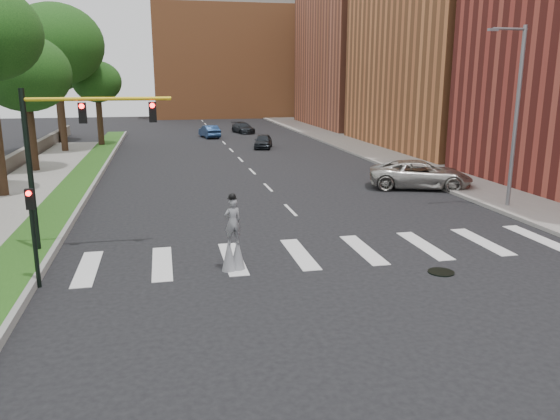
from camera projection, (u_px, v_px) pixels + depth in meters
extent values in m
plane|color=black|center=(340.00, 260.00, 20.13)|extent=(160.00, 160.00, 0.00)
cube|color=#1E4914|center=(84.00, 176.00, 36.74)|extent=(2.00, 60.00, 0.25)
cube|color=gray|center=(100.00, 175.00, 36.95)|extent=(0.20, 60.00, 0.28)
cube|color=gray|center=(388.00, 156.00, 46.41)|extent=(5.00, 90.00, 0.18)
cube|color=#5F5A51|center=(3.00, 167.00, 37.42)|extent=(0.50, 56.00, 1.10)
cylinder|color=black|center=(441.00, 272.00, 18.84)|extent=(0.90, 0.90, 0.04)
cube|color=#C26F3D|center=(469.00, 17.00, 50.28)|extent=(16.00, 22.00, 24.00)
cube|color=#AD5B3F|center=(371.00, 51.00, 73.55)|extent=(16.00, 22.00, 20.00)
cube|color=#C26F3D|center=(231.00, 63.00, 93.31)|extent=(26.00, 14.00, 18.00)
cylinder|color=slate|center=(516.00, 120.00, 27.01)|extent=(0.20, 0.20, 9.00)
cylinder|color=slate|center=(510.00, 29.00, 25.83)|extent=(1.80, 0.12, 0.12)
cube|color=slate|center=(493.00, 30.00, 25.66)|extent=(0.50, 0.18, 0.12)
cylinder|color=black|center=(30.00, 174.00, 19.99)|extent=(0.20, 0.20, 6.20)
cylinder|color=gold|center=(99.00, 99.00, 19.89)|extent=(5.20, 0.14, 0.14)
cube|color=black|center=(82.00, 113.00, 19.88)|extent=(0.28, 0.18, 0.75)
cylinder|color=#FF0C0C|center=(82.00, 106.00, 19.73)|extent=(0.18, 0.06, 0.18)
cube|color=black|center=(153.00, 112.00, 20.39)|extent=(0.28, 0.18, 0.75)
cylinder|color=#FF0C0C|center=(152.00, 105.00, 20.24)|extent=(0.18, 0.06, 0.18)
cylinder|color=black|center=(35.00, 242.00, 17.19)|extent=(0.14, 0.14, 3.00)
cube|color=black|center=(30.00, 199.00, 16.86)|extent=(0.25, 0.16, 0.65)
cylinder|color=#FF0C0C|center=(28.00, 193.00, 16.72)|extent=(0.16, 0.05, 0.16)
cylinder|color=black|center=(238.00, 257.00, 19.08)|extent=(0.07, 0.07, 0.93)
cylinder|color=black|center=(229.00, 258.00, 18.95)|extent=(0.07, 0.07, 0.93)
cone|color=slate|center=(238.00, 253.00, 19.05)|extent=(0.52, 0.52, 1.16)
cone|color=slate|center=(229.00, 255.00, 18.92)|extent=(0.52, 0.52, 1.16)
imported|color=slate|center=(233.00, 222.00, 18.71)|extent=(0.67, 0.51, 1.63)
sphere|color=black|center=(232.00, 197.00, 18.50)|extent=(0.26, 0.26, 0.26)
cylinder|color=black|center=(232.00, 198.00, 18.52)|extent=(0.34, 0.34, 0.02)
cube|color=yellow|center=(231.00, 208.00, 18.73)|extent=(0.22, 0.05, 0.10)
imported|color=#B3B1A9|center=(420.00, 174.00, 33.04)|extent=(6.67, 4.67, 1.69)
imported|color=black|center=(263.00, 141.00, 51.89)|extent=(2.52, 4.15, 1.32)
imported|color=navy|center=(209.00, 131.00, 60.96)|extent=(2.25, 4.42, 1.39)
imported|color=black|center=(243.00, 128.00, 66.05)|extent=(2.72, 4.61, 1.25)
cylinder|color=black|center=(32.00, 135.00, 38.06)|extent=(0.56, 0.56, 5.31)
ellipsoid|color=#133710|center=(25.00, 73.00, 37.07)|extent=(6.09, 6.09, 5.18)
cylinder|color=black|center=(62.00, 112.00, 48.05)|extent=(0.56, 0.56, 7.28)
ellipsoid|color=#133710|center=(55.00, 44.00, 46.71)|extent=(8.14, 8.14, 6.92)
cylinder|color=black|center=(60.00, 112.00, 56.45)|extent=(0.56, 0.56, 6.20)
ellipsoid|color=#133710|center=(55.00, 66.00, 55.36)|extent=(6.02, 6.02, 5.12)
cylinder|color=black|center=(100.00, 121.00, 52.32)|extent=(0.56, 0.56, 5.04)
ellipsoid|color=#133710|center=(97.00, 82.00, 51.46)|extent=(4.55, 4.55, 3.87)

